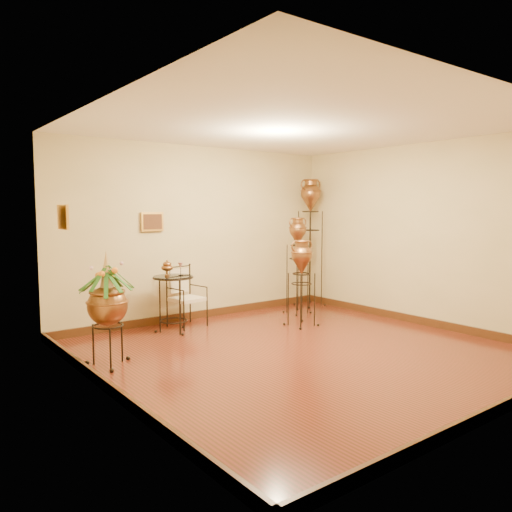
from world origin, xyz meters
TOP-DOWN VIEW (x-y plane):
  - ground at (0.00, 0.00)m, footprint 5.00×5.00m
  - room_shell at (-0.01, 0.01)m, footprint 5.02×5.02m
  - amphora_tall at (2.15, 2.15)m, footprint 0.54×0.54m
  - amphora_mid at (1.52, 1.79)m, footprint 0.45×0.45m
  - amphora_short at (0.94, 1.05)m, footprint 0.53×0.53m
  - planter_urn at (-2.15, 0.94)m, footprint 0.92×0.92m
  - armchair at (-0.48, 2.08)m, footprint 0.58×0.56m
  - side_table at (-0.82, 1.88)m, footprint 0.67×0.67m

SIDE VIEW (x-z plane):
  - ground at x=0.00m, z-range 0.00..0.00m
  - side_table at x=-0.82m, z-range -0.09..0.95m
  - armchair at x=-0.48m, z-range 0.00..0.92m
  - amphora_short at x=0.94m, z-range 0.00..1.34m
  - planter_urn at x=-2.15m, z-range 0.08..1.43m
  - amphora_mid at x=1.52m, z-range 0.01..1.68m
  - amphora_tall at x=2.15m, z-range 0.03..2.38m
  - room_shell at x=-0.01m, z-range 0.33..3.14m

